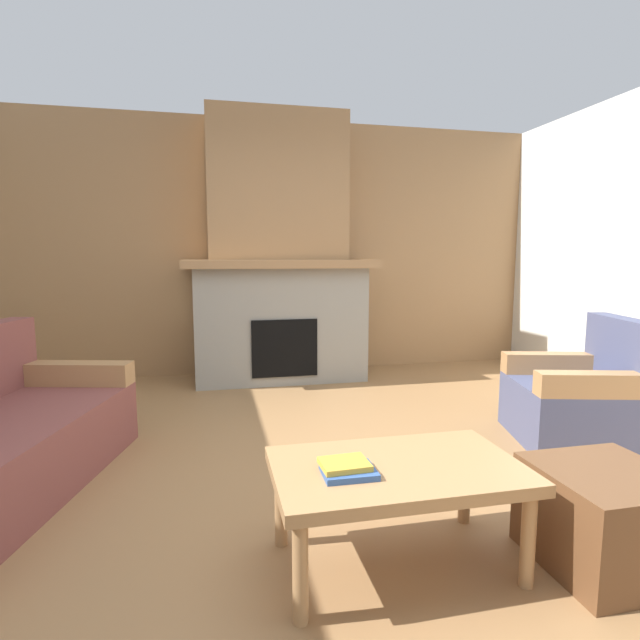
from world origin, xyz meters
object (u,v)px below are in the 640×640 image
at_px(armchair, 581,399).
at_px(fireplace, 279,266).
at_px(coffee_table, 397,477).
at_px(ottoman, 606,518).

bearing_deg(armchair, fireplace, 128.36).
xyz_separation_m(fireplace, coffee_table, (0.03, -3.27, -0.79)).
xyz_separation_m(fireplace, ottoman, (0.87, -3.46, -0.96)).
xyz_separation_m(coffee_table, ottoman, (0.84, -0.19, -0.18)).
distance_m(fireplace, coffee_table, 3.36).
relative_size(armchair, coffee_table, 0.93).
bearing_deg(ottoman, fireplace, 104.12).
distance_m(coffee_table, ottoman, 0.87).
bearing_deg(fireplace, coffee_table, -89.42).
bearing_deg(coffee_table, fireplace, 90.58).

